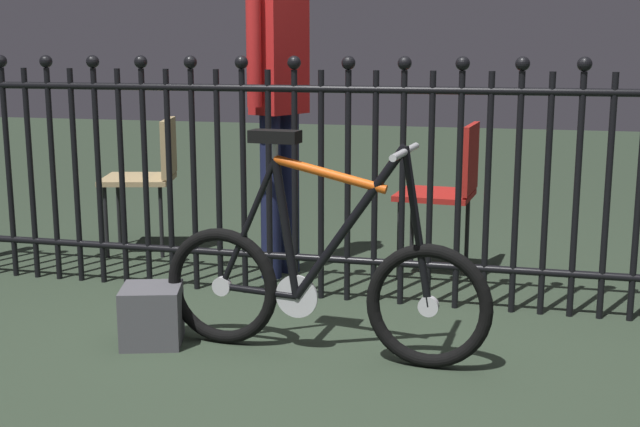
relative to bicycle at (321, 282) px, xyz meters
The scene contains 7 objects.
ground_plane 0.33m from the bicycle, 153.36° to the right, with size 20.00×20.00×0.00m, color #2D3A2B.
iron_fence 0.84m from the bicycle, 101.54° to the left, with size 4.77×0.07×1.24m.
bicycle is the anchor object (origin of this frame).
chair_red 1.41m from the bicycle, 73.86° to the left, with size 0.43×0.43×0.84m.
chair_tan 2.06m from the bicycle, 134.26° to the left, with size 0.50×0.50×0.81m.
person_visitor 1.46m from the bicycle, 114.12° to the left, with size 0.28×0.45×1.77m.
display_crate 0.75m from the bicycle, behind, with size 0.25×0.25×0.25m, color #4C4C51.
Camera 1 is at (0.88, -3.11, 1.24)m, focal length 46.97 mm.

